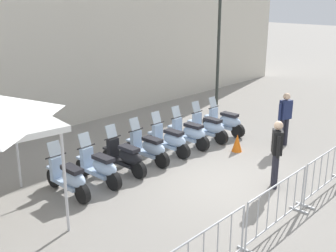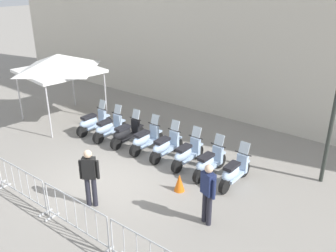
{
  "view_description": "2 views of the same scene",
  "coord_description": "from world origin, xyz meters",
  "px_view_note": "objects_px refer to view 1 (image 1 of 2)",
  "views": [
    {
      "loc": [
        -7.35,
        -6.51,
        4.56
      ],
      "look_at": [
        -0.64,
        1.69,
        1.25
      ],
      "focal_mm": 44.09,
      "sensor_mm": 36.0,
      "label": 1
    },
    {
      "loc": [
        8.32,
        -5.34,
        6.12
      ],
      "look_at": [
        0.27,
        2.52,
        1.27
      ],
      "focal_mm": 39.1,
      "sensor_mm": 36.0,
      "label": 2
    }
  ],
  "objects_px": {
    "motorcycle_6": "(209,127)",
    "traffic_cone": "(237,143)",
    "officer_mid_plaza": "(285,116)",
    "motorcycle_3": "(148,148)",
    "motorcycle_2": "(125,157)",
    "barrier_segment_1": "(277,207)",
    "barrier_segment_2": "(326,171)",
    "motorcycle_4": "(170,140)",
    "motorcycle_7": "(225,122)",
    "motorcycle_5": "(189,133)",
    "motorcycle_1": "(100,167)",
    "street_lamp": "(219,24)",
    "motorcycle_0": "(69,178)",
    "officer_near_row_end": "(277,150)"
  },
  "relations": [
    {
      "from": "motorcycle_0",
      "to": "motorcycle_5",
      "type": "height_order",
      "value": "same"
    },
    {
      "from": "motorcycle_3",
      "to": "motorcycle_5",
      "type": "distance_m",
      "value": 1.82
    },
    {
      "from": "motorcycle_4",
      "to": "barrier_segment_1",
      "type": "height_order",
      "value": "motorcycle_4"
    },
    {
      "from": "street_lamp",
      "to": "officer_mid_plaza",
      "type": "relative_size",
      "value": 3.45
    },
    {
      "from": "motorcycle_5",
      "to": "officer_near_row_end",
      "type": "xyz_separation_m",
      "value": [
        -0.31,
        -3.53,
        0.53
      ]
    },
    {
      "from": "officer_mid_plaza",
      "to": "traffic_cone",
      "type": "relative_size",
      "value": 3.15
    },
    {
      "from": "motorcycle_3",
      "to": "motorcycle_2",
      "type": "bearing_deg",
      "value": -169.95
    },
    {
      "from": "barrier_segment_1",
      "to": "barrier_segment_2",
      "type": "relative_size",
      "value": 1.0
    },
    {
      "from": "motorcycle_0",
      "to": "officer_near_row_end",
      "type": "height_order",
      "value": "officer_near_row_end"
    },
    {
      "from": "motorcycle_0",
      "to": "motorcycle_4",
      "type": "xyz_separation_m",
      "value": [
        3.6,
        0.59,
        0.0
      ]
    },
    {
      "from": "barrier_segment_2",
      "to": "traffic_cone",
      "type": "height_order",
      "value": "barrier_segment_2"
    },
    {
      "from": "motorcycle_3",
      "to": "street_lamp",
      "type": "bearing_deg",
      "value": 25.45
    },
    {
      "from": "motorcycle_4",
      "to": "officer_mid_plaza",
      "type": "xyz_separation_m",
      "value": [
        3.32,
        -1.71,
        0.53
      ]
    },
    {
      "from": "motorcycle_6",
      "to": "officer_mid_plaza",
      "type": "relative_size",
      "value": 1.0
    },
    {
      "from": "motorcycle_2",
      "to": "motorcycle_4",
      "type": "bearing_deg",
      "value": 9.41
    },
    {
      "from": "officer_near_row_end",
      "to": "officer_mid_plaza",
      "type": "xyz_separation_m",
      "value": [
        2.73,
        1.7,
        0.0
      ]
    },
    {
      "from": "motorcycle_1",
      "to": "officer_near_row_end",
      "type": "bearing_deg",
      "value": -41.83
    },
    {
      "from": "motorcycle_7",
      "to": "officer_mid_plaza",
      "type": "relative_size",
      "value": 1.0
    },
    {
      "from": "motorcycle_2",
      "to": "motorcycle_3",
      "type": "height_order",
      "value": "same"
    },
    {
      "from": "motorcycle_7",
      "to": "barrier_segment_1",
      "type": "bearing_deg",
      "value": -127.2
    },
    {
      "from": "motorcycle_5",
      "to": "officer_mid_plaza",
      "type": "xyz_separation_m",
      "value": [
        2.42,
        -1.83,
        0.53
      ]
    },
    {
      "from": "traffic_cone",
      "to": "motorcycle_6",
      "type": "bearing_deg",
      "value": 88.36
    },
    {
      "from": "motorcycle_5",
      "to": "motorcycle_7",
      "type": "relative_size",
      "value": 1.0
    },
    {
      "from": "motorcycle_0",
      "to": "motorcycle_2",
      "type": "distance_m",
      "value": 1.82
    },
    {
      "from": "barrier_segment_1",
      "to": "traffic_cone",
      "type": "xyz_separation_m",
      "value": [
        2.81,
        3.55,
        -0.25
      ]
    },
    {
      "from": "motorcycle_4",
      "to": "motorcycle_7",
      "type": "xyz_separation_m",
      "value": [
        2.72,
        0.27,
        0.0
      ]
    },
    {
      "from": "motorcycle_7",
      "to": "motorcycle_1",
      "type": "bearing_deg",
      "value": -172.2
    },
    {
      "from": "motorcycle_5",
      "to": "street_lamp",
      "type": "xyz_separation_m",
      "value": [
        3.6,
        2.31,
        3.13
      ]
    },
    {
      "from": "motorcycle_6",
      "to": "traffic_cone",
      "type": "height_order",
      "value": "motorcycle_6"
    },
    {
      "from": "motorcycle_3",
      "to": "motorcycle_7",
      "type": "relative_size",
      "value": 1.0
    },
    {
      "from": "motorcycle_5",
      "to": "motorcycle_0",
      "type": "bearing_deg",
      "value": -171.03
    },
    {
      "from": "barrier_segment_2",
      "to": "traffic_cone",
      "type": "xyz_separation_m",
      "value": [
        0.42,
        3.23,
        -0.25
      ]
    },
    {
      "from": "motorcycle_0",
      "to": "traffic_cone",
      "type": "distance_m",
      "value": 5.41
    },
    {
      "from": "motorcycle_4",
      "to": "barrier_segment_1",
      "type": "relative_size",
      "value": 0.75
    },
    {
      "from": "barrier_segment_2",
      "to": "street_lamp",
      "type": "bearing_deg",
      "value": 65.09
    },
    {
      "from": "motorcycle_5",
      "to": "officer_mid_plaza",
      "type": "relative_size",
      "value": 1.0
    },
    {
      "from": "motorcycle_0",
      "to": "motorcycle_4",
      "type": "height_order",
      "value": "same"
    },
    {
      "from": "motorcycle_2",
      "to": "motorcycle_3",
      "type": "relative_size",
      "value": 1.0
    },
    {
      "from": "motorcycle_5",
      "to": "street_lamp",
      "type": "height_order",
      "value": "street_lamp"
    },
    {
      "from": "officer_mid_plaza",
      "to": "officer_near_row_end",
      "type": "bearing_deg",
      "value": -148.09
    },
    {
      "from": "motorcycle_6",
      "to": "officer_mid_plaza",
      "type": "xyz_separation_m",
      "value": [
        1.51,
        -1.88,
        0.53
      ]
    },
    {
      "from": "officer_mid_plaza",
      "to": "motorcycle_4",
      "type": "bearing_deg",
      "value": 152.8
    },
    {
      "from": "motorcycle_2",
      "to": "motorcycle_7",
      "type": "xyz_separation_m",
      "value": [
        4.52,
        0.57,
        0.0
      ]
    },
    {
      "from": "traffic_cone",
      "to": "motorcycle_3",
      "type": "bearing_deg",
      "value": 159.77
    },
    {
      "from": "motorcycle_4",
      "to": "motorcycle_1",
      "type": "bearing_deg",
      "value": -170.08
    },
    {
      "from": "barrier_segment_1",
      "to": "motorcycle_4",
      "type": "bearing_deg",
      "value": 77.52
    },
    {
      "from": "motorcycle_1",
      "to": "motorcycle_5",
      "type": "distance_m",
      "value": 3.65
    },
    {
      "from": "motorcycle_5",
      "to": "barrier_segment_2",
      "type": "height_order",
      "value": "motorcycle_5"
    },
    {
      "from": "motorcycle_4",
      "to": "barrier_segment_2",
      "type": "relative_size",
      "value": 0.75
    },
    {
      "from": "motorcycle_3",
      "to": "barrier_segment_1",
      "type": "bearing_deg",
      "value": -91.71
    }
  ]
}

